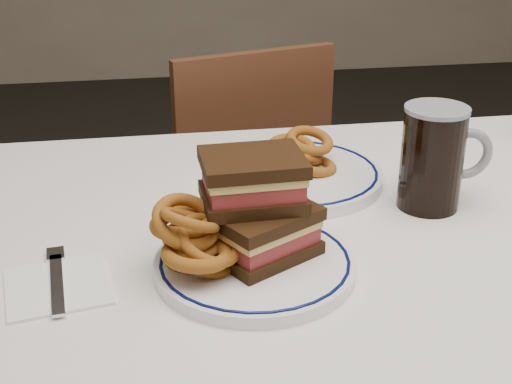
{
  "coord_description": "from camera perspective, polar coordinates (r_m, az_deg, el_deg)",
  "views": [
    {
      "loc": [
        -0.33,
        -0.84,
        1.22
      ],
      "look_at": [
        -0.2,
        -0.04,
        0.84
      ],
      "focal_mm": 50.0,
      "sensor_mm": 36.0,
      "label": 1
    }
  ],
  "objects": [
    {
      "name": "dining_table",
      "position": [
        1.07,
        10.62,
        -7.79
      ],
      "size": [
        1.27,
        0.87,
        0.75
      ],
      "color": "white",
      "rests_on": "floor"
    },
    {
      "name": "onion_rings_main",
      "position": [
        0.86,
        -4.91,
        -3.67
      ],
      "size": [
        0.12,
        0.13,
        0.12
      ],
      "color": "brown",
      "rests_on": "main_plate"
    },
    {
      "name": "reuben_sandwich",
      "position": [
        0.88,
        0.15,
        -1.11
      ],
      "size": [
        0.16,
        0.15,
        0.13
      ],
      "color": "black",
      "rests_on": "main_plate"
    },
    {
      "name": "chair_far",
      "position": [
        1.81,
        -1.49,
        0.03
      ],
      "size": [
        0.48,
        0.48,
        0.84
      ],
      "color": "#4F2C19",
      "rests_on": "floor"
    },
    {
      "name": "ketchup_ramekin",
      "position": [
        0.95,
        -2.34,
        -2.14
      ],
      "size": [
        0.06,
        0.06,
        0.03
      ],
      "color": "white",
      "rests_on": "main_plate"
    },
    {
      "name": "napkin_fork",
      "position": [
        0.9,
        -15.61,
        -7.16
      ],
      "size": [
        0.14,
        0.16,
        0.01
      ],
      "color": "white",
      "rests_on": "dining_table"
    },
    {
      "name": "main_plate",
      "position": [
        0.9,
        -0.1,
        -5.8
      ],
      "size": [
        0.25,
        0.25,
        0.02
      ],
      "color": "white",
      "rests_on": "dining_table"
    },
    {
      "name": "beer_mug",
      "position": [
        1.07,
        14.07,
        2.74
      ],
      "size": [
        0.14,
        0.09,
        0.15
      ],
      "color": "black",
      "rests_on": "dining_table"
    },
    {
      "name": "far_plate",
      "position": [
        1.14,
        3.08,
        1.36
      ],
      "size": [
        0.28,
        0.28,
        0.02
      ],
      "color": "white",
      "rests_on": "dining_table"
    },
    {
      "name": "onion_rings_far",
      "position": [
        1.15,
        3.71,
        3.2
      ],
      "size": [
        0.12,
        0.11,
        0.07
      ],
      "color": "brown",
      "rests_on": "far_plate"
    }
  ]
}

